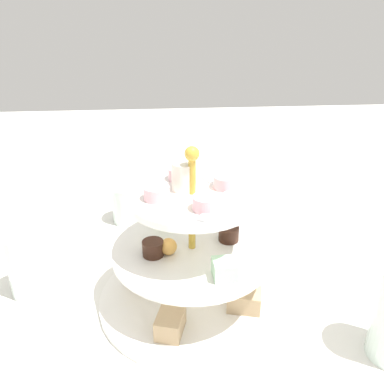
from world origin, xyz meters
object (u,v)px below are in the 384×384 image
(tiered_serving_stand, at_px, (192,260))
(water_glass_short_left, at_px, (128,204))
(water_glass_mid_back, at_px, (27,264))
(teacup_with_saucer, at_px, (199,200))
(butter_knife_right, at_px, (316,227))

(tiered_serving_stand, bearing_deg, water_glass_short_left, 23.31)
(water_glass_mid_back, bearing_deg, water_glass_short_left, -32.55)
(water_glass_short_left, xyz_separation_m, water_glass_mid_back, (-0.22, 0.14, 0.01))
(water_glass_short_left, distance_m, water_glass_mid_back, 0.26)
(tiered_serving_stand, xyz_separation_m, teacup_with_saucer, (0.29, -0.04, -0.05))
(tiered_serving_stand, height_order, water_glass_short_left, tiered_serving_stand)
(water_glass_short_left, height_order, water_glass_mid_back, water_glass_mid_back)
(teacup_with_saucer, distance_m, water_glass_mid_back, 0.39)
(tiered_serving_stand, height_order, teacup_with_saucer, tiered_serving_stand)
(water_glass_short_left, height_order, teacup_with_saucer, water_glass_short_left)
(butter_knife_right, bearing_deg, tiered_serving_stand, 81.39)
(tiered_serving_stand, distance_m, butter_knife_right, 0.34)
(butter_knife_right, xyz_separation_m, water_glass_mid_back, (-0.16, 0.52, 0.05))
(teacup_with_saucer, xyz_separation_m, water_glass_mid_back, (-0.25, 0.29, 0.03))
(teacup_with_saucer, height_order, water_glass_mid_back, water_glass_mid_back)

